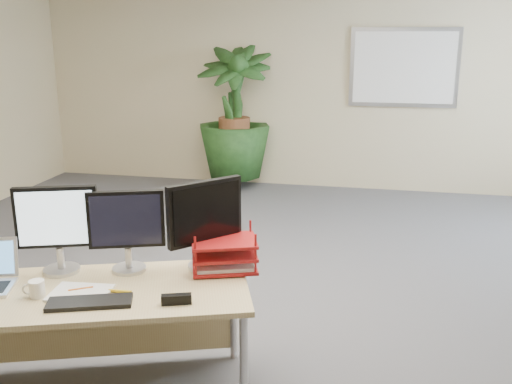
% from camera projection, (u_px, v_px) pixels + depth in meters
% --- Properties ---
extents(floor, '(8.00, 8.00, 0.00)m').
position_uv_depth(floor, '(227.00, 333.00, 3.83)').
color(floor, '#46474C').
rests_on(floor, ground).
extents(back_wall, '(7.00, 0.04, 2.70)m').
position_uv_depth(back_wall, '(306.00, 82.00, 7.24)').
color(back_wall, beige).
rests_on(back_wall, floor).
extents(whiteboard, '(1.30, 0.04, 0.95)m').
position_uv_depth(whiteboard, '(404.00, 68.00, 6.92)').
color(whiteboard, '#A9AAAE').
rests_on(whiteboard, back_wall).
extents(desk, '(1.81, 1.22, 0.64)m').
position_uv_depth(desk, '(93.00, 305.00, 3.12)').
color(desk, tan).
rests_on(desk, floor).
extents(floor_plant, '(0.86, 0.86, 1.50)m').
position_uv_depth(floor_plant, '(234.00, 131.00, 7.29)').
color(floor_plant, '#163613').
rests_on(floor_plant, floor).
extents(monitor_left, '(0.44, 0.20, 0.50)m').
position_uv_depth(monitor_left, '(57.00, 224.00, 3.16)').
color(monitor_left, '#BBBBC0').
rests_on(monitor_left, desk).
extents(monitor_right, '(0.41, 0.19, 0.47)m').
position_uv_depth(monitor_right, '(127.00, 226.00, 3.18)').
color(monitor_right, '#BBBBC0').
rests_on(monitor_right, desk).
extents(monitor_dark, '(0.35, 0.37, 0.52)m').
position_uv_depth(monitor_dark, '(205.00, 219.00, 3.21)').
color(monitor_dark, '#BBBBC0').
rests_on(monitor_dark, desk).
extents(keyboard, '(0.44, 0.27, 0.02)m').
position_uv_depth(keyboard, '(90.00, 302.00, 2.84)').
color(keyboard, black).
rests_on(keyboard, desk).
extents(coffee_mug, '(0.11, 0.08, 0.09)m').
position_uv_depth(coffee_mug, '(36.00, 289.00, 2.91)').
color(coffee_mug, white).
rests_on(coffee_mug, desk).
extents(spiral_notebook, '(0.32, 0.25, 0.01)m').
position_uv_depth(spiral_notebook, '(80.00, 293.00, 2.95)').
color(spiral_notebook, white).
rests_on(spiral_notebook, desk).
extents(orange_pen, '(0.11, 0.08, 0.01)m').
position_uv_depth(orange_pen, '(81.00, 289.00, 2.98)').
color(orange_pen, orange).
rests_on(orange_pen, spiral_notebook).
extents(yellow_highlighter, '(0.13, 0.02, 0.02)m').
position_uv_depth(yellow_highlighter, '(120.00, 291.00, 2.97)').
color(yellow_highlighter, yellow).
rests_on(yellow_highlighter, desk).
extents(letter_tray, '(0.43, 0.38, 0.17)m').
position_uv_depth(letter_tray, '(224.00, 256.00, 3.25)').
color(letter_tray, maroon).
rests_on(letter_tray, desk).
extents(stapler, '(0.16, 0.09, 0.05)m').
position_uv_depth(stapler, '(176.00, 299.00, 2.84)').
color(stapler, black).
rests_on(stapler, desk).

